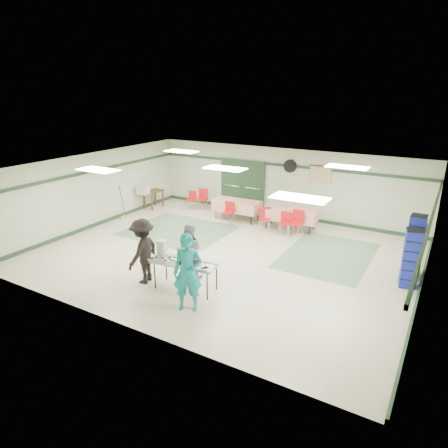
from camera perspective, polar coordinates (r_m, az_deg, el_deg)
The scene contains 42 objects.
floor at distance 12.42m, azimuth 0.11°, elevation -4.28°, with size 11.00×11.00×0.00m, color beige.
ceiling at distance 11.62m, azimuth 0.12°, elevation 8.05°, with size 11.00×11.00×0.00m, color silver.
wall_back at distance 15.87m, azimuth 8.34°, elevation 5.83°, with size 11.00×11.00×0.00m, color beige.
wall_front at distance 8.62m, azimuth -15.18°, elevation -6.09°, with size 11.00×11.00×0.00m, color beige.
wall_left at distance 15.36m, azimuth -17.98°, elevation 4.67°, with size 9.00×9.00×0.00m, color beige.
wall_right at distance 10.49m, azimuth 27.12°, elevation -3.01°, with size 9.00×9.00×0.00m, color beige.
trim_back at distance 15.70m, azimuth 8.42°, elevation 8.30°, with size 11.00×0.06×0.10m, color #203C24.
baseboard_back at distance 16.18m, azimuth 8.09°, elevation 1.36°, with size 11.00×0.06×0.12m, color #203C24.
trim_left at distance 15.19m, azimuth -18.17°, elevation 7.21°, with size 9.00×0.06×0.10m, color #203C24.
baseboard_left at distance 15.69m, azimuth -17.44°, elevation 0.09°, with size 9.00×0.06×0.12m, color #203C24.
trim_right at distance 10.27m, azimuth 27.53°, elevation 0.65°, with size 9.00×0.06×0.10m, color #203C24.
baseboard_right at distance 10.99m, azimuth 25.95°, elevation -9.24°, with size 9.00×0.06×0.12m, color #203C24.
green_patch_a at distance 14.48m, azimuth -6.47°, elevation -0.93°, with size 3.50×3.00×0.01m, color slate.
green_patch_b at distance 12.72m, azimuth 14.61°, elevation -4.33°, with size 2.50×3.50×0.01m, color slate.
double_door_left at distance 16.80m, azimuth 1.23°, elevation 5.71°, with size 0.90×0.06×2.10m, color gray.
double_door_right at distance 16.38m, azimuth 4.15°, elevation 5.32°, with size 0.90×0.06×2.10m, color gray.
door_frame at distance 16.57m, azimuth 2.63°, elevation 5.51°, with size 2.00×0.03×2.15m, color #203C24.
wall_fan at distance 15.57m, azimuth 9.41°, elevation 8.16°, with size 0.50×0.50×0.10m, color black.
scroll_banner at distance 15.23m, azimuth 13.61°, elevation 6.88°, with size 0.80×0.02×0.60m, color #CAB57E.
serving_table at distance 10.10m, azimuth -5.57°, elevation -5.64°, with size 1.78×0.90×0.76m.
sheet_tray_right at distance 9.77m, azimuth -3.27°, elevation -6.08°, with size 0.61×0.46×0.02m, color silver.
sheet_tray_mid at distance 10.21m, azimuth -5.56°, elevation -4.98°, with size 0.58×0.44×0.02m, color silver.
sheet_tray_left at distance 10.29m, azimuth -8.83°, elevation -4.93°, with size 0.56×0.42×0.02m, color silver.
baking_pan at distance 9.95m, azimuth -5.22°, elevation -5.45°, with size 0.45×0.28×0.08m, color black.
foam_box_stack at distance 10.48m, azimuth -8.83°, elevation -3.36°, with size 0.22×0.20×0.40m, color white.
volunteer_teal at distance 9.13m, azimuth -5.20°, elevation -6.95°, with size 0.67×0.44×1.85m, color teal.
volunteer_grey at distance 10.71m, azimuth -5.04°, elevation -3.87°, with size 0.74×0.57×1.52m, color gray.
volunteer_dark at distance 10.60m, azimuth -11.51°, elevation -3.80°, with size 1.12×0.65×1.74m, color black.
dining_table_a at distance 14.59m, azimuth 9.46°, elevation 1.42°, with size 1.98×1.04×0.77m.
dining_table_b at distance 15.46m, azimuth 1.84°, elevation 2.68°, with size 1.85×0.85×0.77m.
chair_a at distance 14.09m, azimuth 8.74°, elevation 0.46°, with size 0.42×0.42×0.79m.
chair_b at distance 14.36m, azimuth 5.91°, elevation 1.09°, with size 0.49×0.49×0.85m.
chair_c at distance 13.94m, azimuth 10.39°, elevation 0.52°, with size 0.46×0.46×0.92m.
chair_d at distance 15.01m, azimuth 0.69°, elevation 1.95°, with size 0.39×0.39×0.83m.
chair_loose_a at distance 16.80m, azimuth -3.06°, elevation 3.90°, with size 0.48×0.48×0.89m.
chair_loose_b at distance 16.88m, azimuth -4.65°, elevation 3.70°, with size 0.38×0.39×0.78m.
crate_stack_blue_a at distance 11.78m, azimuth 25.54°, elevation -2.94°, with size 0.39×0.39×1.76m, color #1B2EA7.
crate_stack_red at distance 12.05m, azimuth 25.55°, elevation -3.24°, with size 0.37×0.37×1.46m, color #9E210F.
crate_stack_blue_b at distance 11.23m, azimuth 25.13°, elevation -4.49°, with size 0.40×0.40×1.55m, color #1B2EA7.
printer_table at distance 17.25m, azimuth -10.07°, elevation 4.34°, with size 0.57×0.85×0.74m.
office_printer at distance 16.72m, azimuth -11.50°, elevation 4.81°, with size 0.44×0.39×0.35m, color #B6B5B1.
broom at distance 16.04m, azimuth -14.33°, elevation 3.10°, with size 0.03×0.03×1.31m, color brown.
Camera 1 is at (5.73, -9.87, 4.90)m, focal length 32.00 mm.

